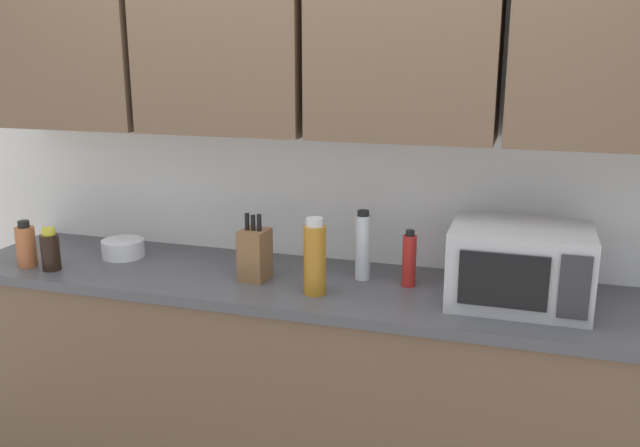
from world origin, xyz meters
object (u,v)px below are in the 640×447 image
Objects in this scene: knife_block at (255,254)px; bottle_clear_tall at (363,246)px; microwave at (520,266)px; bottle_amber_vinegar at (315,258)px; bottle_red_sauce at (409,260)px; bottle_spice_jar at (26,246)px; bowl_ceramic_small at (123,248)px; bottle_soy_dark at (50,251)px.

knife_block is 0.96× the size of bottle_clear_tall.
knife_block is at bearing -162.21° from bottle_clear_tall.
microwave is 0.73m from bottle_amber_vinegar.
bottle_clear_tall is at bearing 172.12° from bottle_red_sauce.
knife_block is 0.42m from bottle_clear_tall.
bottle_clear_tall is (0.40, 0.13, 0.03)m from knife_block.
bottle_spice_jar is 0.39m from bowl_ceramic_small.
bottle_spice_jar reaches higher than bottle_soy_dark.
bottle_amber_vinegar is (1.24, 0.04, 0.05)m from bottle_spice_jar.
bottle_spice_jar is 0.70× the size of bottle_clear_tall.
bottle_soy_dark is 0.98× the size of bowl_ceramic_small.
microwave reaches higher than bottle_clear_tall.
bowl_ceramic_small is (-0.93, 0.19, -0.10)m from bottle_amber_vinegar.
microwave is 1.97m from bottle_spice_jar.
knife_block is at bearing 7.59° from bottle_spice_jar.
bottle_amber_vinegar reaches higher than bowl_ceramic_small.
bottle_spice_jar is at bearing -143.18° from bowl_ceramic_small.
bottle_spice_jar is (-1.56, -0.23, -0.02)m from bottle_red_sauce.
bottle_red_sauce is at bearing 170.70° from microwave.
bottle_soy_dark is at bearing -167.72° from bottle_clear_tall.
microwave reaches higher than knife_block.
bottle_spice_jar is at bearing -171.54° from bottle_red_sauce.
microwave is 1.84m from bottle_soy_dark.
microwave is 2.19× the size of bottle_red_sauce.
knife_block is 0.67m from bowl_ceramic_small.
bottle_amber_vinegar reaches higher than bottle_soy_dark.
knife_block is 0.60m from bottle_red_sauce.
knife_block is at bearing 9.56° from bottle_soy_dark.
bottle_spice_jar is at bearing -172.41° from knife_block.
bottle_spice_jar is at bearing 174.55° from bottle_soy_dark.
bottle_amber_vinegar is (-0.32, -0.19, 0.03)m from bottle_red_sauce.
knife_block is at bearing 162.62° from bottle_amber_vinegar.
bowl_ceramic_small is at bearing 177.76° from microwave.
bottle_amber_vinegar is (-0.13, -0.21, 0.00)m from bottle_clear_tall.
microwave reaches higher than bottle_red_sauce.
bottle_amber_vinegar reaches higher than bottle_red_sauce.
bottle_soy_dark is 1.12m from bottle_amber_vinegar.
knife_block is 0.98m from bottle_spice_jar.
bottle_red_sauce is at bearing 30.79° from bottle_amber_vinegar.
bottle_clear_tall reaches higher than bottle_soy_dark.
bottle_spice_jar is at bearing -177.98° from bottle_amber_vinegar.
bottle_soy_dark is at bearing -170.30° from bottle_red_sauce.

